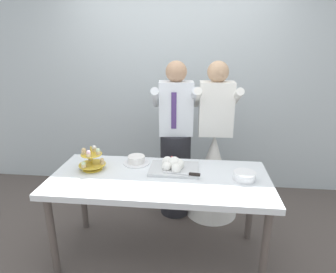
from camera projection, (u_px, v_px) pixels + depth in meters
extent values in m
plane|color=#564C47|center=(160.00, 254.00, 2.62)|extent=(8.00, 8.00, 0.00)
cube|color=silver|center=(175.00, 74.00, 3.54)|extent=(5.20, 0.10, 2.90)
cube|color=silver|center=(160.00, 179.00, 2.39)|extent=(1.80, 0.80, 0.05)
cylinder|color=#564C47|center=(52.00, 237.00, 2.29)|extent=(0.06, 0.06, 0.72)
cylinder|color=#564C47|center=(265.00, 252.00, 2.13)|extent=(0.06, 0.06, 0.72)
cylinder|color=#564C47|center=(83.00, 196.00, 2.89)|extent=(0.06, 0.06, 0.72)
cylinder|color=#564C47|center=(250.00, 205.00, 2.73)|extent=(0.06, 0.06, 0.72)
cylinder|color=gold|center=(93.00, 169.00, 2.52)|extent=(0.17, 0.17, 0.01)
cylinder|color=gold|center=(92.00, 158.00, 2.48)|extent=(0.01, 0.01, 0.21)
cylinder|color=gold|center=(92.00, 164.00, 2.50)|extent=(0.23, 0.23, 0.01)
cylinder|color=#D1B784|center=(102.00, 163.00, 2.50)|extent=(0.04, 0.04, 0.03)
sphere|color=#D6B27A|center=(102.00, 160.00, 2.49)|extent=(0.04, 0.04, 0.04)
cylinder|color=#D1B784|center=(90.00, 159.00, 2.57)|extent=(0.04, 0.04, 0.03)
sphere|color=beige|center=(90.00, 157.00, 2.57)|extent=(0.04, 0.04, 0.04)
cylinder|color=#D1B784|center=(84.00, 166.00, 2.43)|extent=(0.04, 0.04, 0.03)
sphere|color=beige|center=(84.00, 163.00, 2.42)|extent=(0.04, 0.04, 0.04)
cylinder|color=gold|center=(91.00, 154.00, 2.47)|extent=(0.18, 0.18, 0.01)
cylinder|color=#D1B784|center=(98.00, 153.00, 2.46)|extent=(0.04, 0.04, 0.03)
sphere|color=beige|center=(98.00, 150.00, 2.45)|extent=(0.04, 0.04, 0.04)
cylinder|color=#D1B784|center=(94.00, 150.00, 2.53)|extent=(0.04, 0.04, 0.03)
sphere|color=white|center=(94.00, 147.00, 2.52)|extent=(0.04, 0.04, 0.04)
cylinder|color=#D1B784|center=(84.00, 152.00, 2.47)|extent=(0.04, 0.04, 0.03)
sphere|color=#D6B27A|center=(84.00, 150.00, 2.46)|extent=(0.04, 0.04, 0.04)
cylinder|color=#D1B784|center=(89.00, 155.00, 2.41)|extent=(0.04, 0.04, 0.03)
sphere|color=#EAB7C6|center=(88.00, 152.00, 2.40)|extent=(0.04, 0.04, 0.04)
cube|color=silver|center=(174.00, 169.00, 2.49)|extent=(0.42, 0.31, 0.02)
sphere|color=white|center=(179.00, 164.00, 2.47)|extent=(0.10, 0.10, 0.10)
sphere|color=white|center=(177.00, 162.00, 2.54)|extent=(0.07, 0.07, 0.07)
sphere|color=white|center=(167.00, 162.00, 2.53)|extent=(0.10, 0.10, 0.10)
sphere|color=white|center=(166.00, 167.00, 2.44)|extent=(0.08, 0.08, 0.08)
sphere|color=white|center=(176.00, 168.00, 2.40)|extent=(0.08, 0.08, 0.08)
sphere|color=white|center=(174.00, 163.00, 2.48)|extent=(0.11, 0.11, 0.11)
sphere|color=#2D1938|center=(176.00, 160.00, 2.45)|extent=(0.02, 0.02, 0.02)
sphere|color=#DB474C|center=(174.00, 159.00, 2.46)|extent=(0.02, 0.02, 0.02)
sphere|color=#2D1938|center=(171.00, 158.00, 2.49)|extent=(0.02, 0.02, 0.02)
sphere|color=#2D1938|center=(174.00, 159.00, 2.47)|extent=(0.02, 0.02, 0.02)
sphere|color=#DB474C|center=(173.00, 158.00, 2.48)|extent=(0.02, 0.02, 0.02)
sphere|color=#DB474C|center=(172.00, 157.00, 2.47)|extent=(0.02, 0.02, 0.02)
cube|color=silver|center=(176.00, 173.00, 2.38)|extent=(0.23, 0.05, 0.00)
cube|color=black|center=(195.00, 174.00, 2.34)|extent=(0.09, 0.04, 0.02)
cylinder|color=white|center=(244.00, 179.00, 2.33)|extent=(0.18, 0.18, 0.01)
cylinder|color=white|center=(244.00, 178.00, 2.32)|extent=(0.18, 0.18, 0.01)
cylinder|color=white|center=(244.00, 177.00, 2.32)|extent=(0.18, 0.18, 0.01)
cylinder|color=white|center=(244.00, 176.00, 2.31)|extent=(0.18, 0.18, 0.01)
cylinder|color=white|center=(244.00, 174.00, 2.31)|extent=(0.18, 0.18, 0.01)
cylinder|color=white|center=(245.00, 173.00, 2.31)|extent=(0.18, 0.18, 0.01)
cylinder|color=white|center=(137.00, 163.00, 2.63)|extent=(0.24, 0.24, 0.01)
cylinder|color=white|center=(136.00, 159.00, 2.62)|extent=(0.15, 0.15, 0.06)
cylinder|color=#232328|center=(175.00, 174.00, 3.14)|extent=(0.32, 0.32, 0.92)
cube|color=white|center=(176.00, 108.00, 2.91)|extent=(0.36, 0.24, 0.54)
sphere|color=tan|center=(176.00, 72.00, 2.80)|extent=(0.21, 0.21, 0.21)
cylinder|color=white|center=(156.00, 98.00, 2.88)|extent=(0.13, 0.49, 0.28)
cylinder|color=white|center=(194.00, 98.00, 2.88)|extent=(0.13, 0.49, 0.28)
cube|color=#4C3372|center=(174.00, 111.00, 2.81)|extent=(0.05, 0.02, 0.36)
cone|color=white|center=(213.00, 175.00, 3.13)|extent=(0.56, 0.56, 0.92)
cube|color=white|center=(216.00, 109.00, 2.90)|extent=(0.35, 0.21, 0.54)
sphere|color=tan|center=(218.00, 72.00, 2.78)|extent=(0.21, 0.21, 0.21)
cylinder|color=white|center=(197.00, 98.00, 2.87)|extent=(0.09, 0.49, 0.28)
cylinder|color=white|center=(236.00, 98.00, 2.85)|extent=(0.09, 0.49, 0.28)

